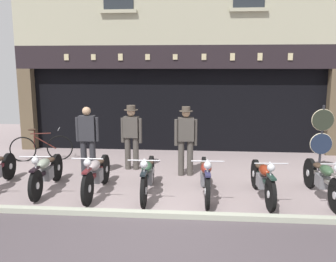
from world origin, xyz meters
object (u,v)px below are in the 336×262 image
at_px(motorcycle_center, 148,175).
at_px(motorcycle_right, 263,179).
at_px(salesman_left, 88,138).
at_px(salesman_right, 186,138).
at_px(motorcycle_left, 47,172).
at_px(motorcycle_center_right, 205,176).
at_px(advert_board_near, 114,97).
at_px(leaning_bicycle, 41,147).
at_px(tyre_sign_pole, 322,133).
at_px(motorcycle_far_right, 323,179).
at_px(shopkeeper_center, 131,134).
at_px(motorcycle_center_left, 97,174).

height_order(motorcycle_center, motorcycle_right, motorcycle_center).
relative_size(salesman_left, salesman_right, 1.00).
height_order(motorcycle_left, motorcycle_center_right, motorcycle_center_right).
bearing_deg(advert_board_near, leaning_bicycle, -136.62).
height_order(tyre_sign_pole, leaning_bicycle, tyre_sign_pole).
relative_size(motorcycle_center, salesman_right, 1.19).
bearing_deg(salesman_right, motorcycle_center_right, 101.05).
distance_m(motorcycle_center_right, motorcycle_right, 1.16).
bearing_deg(advert_board_near, motorcycle_far_right, -38.60).
height_order(salesman_left, leaning_bicycle, salesman_left).
height_order(salesman_left, advert_board_near, advert_board_near).
bearing_deg(motorcycle_center, motorcycle_far_right, 178.95).
distance_m(motorcycle_center, salesman_left, 2.10).
xyz_separation_m(motorcycle_center_right, tyre_sign_pole, (2.98, 2.11, 0.57)).
bearing_deg(motorcycle_center_right, salesman_right, -74.37).
relative_size(tyre_sign_pole, advert_board_near, 1.90).
bearing_deg(motorcycle_left, tyre_sign_pole, -166.33).
bearing_deg(advert_board_near, motorcycle_left, -97.85).
bearing_deg(motorcycle_center_right, motorcycle_far_right, 178.94).
bearing_deg(advert_board_near, salesman_right, -49.00).
relative_size(motorcycle_center, motorcycle_center_right, 1.02).
distance_m(motorcycle_center_right, shopkeeper_center, 2.70).
height_order(shopkeeper_center, tyre_sign_pole, tyre_sign_pole).
relative_size(shopkeeper_center, tyre_sign_pole, 0.99).
height_order(motorcycle_left, motorcycle_far_right, motorcycle_far_right).
xyz_separation_m(salesman_left, salesman_right, (2.38, 0.24, -0.00)).
bearing_deg(motorcycle_center, salesman_right, -118.83).
relative_size(motorcycle_center_left, motorcycle_center_right, 1.01).
bearing_deg(motorcycle_far_right, motorcycle_left, -2.88).
bearing_deg(tyre_sign_pole, shopkeeper_center, -177.10).
height_order(motorcycle_left, salesman_left, salesman_left).
relative_size(motorcycle_center_left, salesman_left, 1.18).
bearing_deg(motorcycle_right, motorcycle_center_right, -4.92).
bearing_deg(shopkeeper_center, tyre_sign_pole, -171.74).
xyz_separation_m(motorcycle_left, salesman_right, (2.97, 1.36, 0.53)).
relative_size(motorcycle_center_right, salesman_right, 1.17).
bearing_deg(tyre_sign_pole, salesman_left, -171.21).
bearing_deg(salesman_left, tyre_sign_pole, -175.08).
height_order(motorcycle_far_right, salesman_left, salesman_left).
distance_m(motorcycle_right, shopkeeper_center, 3.62).
relative_size(salesman_right, advert_board_near, 1.91).
height_order(motorcycle_left, tyre_sign_pole, tyre_sign_pole).
distance_m(motorcycle_center, motorcycle_right, 2.36).
height_order(motorcycle_center_right, advert_board_near, advert_board_near).
distance_m(salesman_left, salesman_right, 2.40).
bearing_deg(tyre_sign_pole, motorcycle_center_right, -144.70).
height_order(motorcycle_center_left, motorcycle_center_right, motorcycle_center_left).
relative_size(motorcycle_left, shopkeeper_center, 1.16).
relative_size(salesman_left, shopkeeper_center, 1.01).
bearing_deg(leaning_bicycle, motorcycle_far_right, 54.17).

